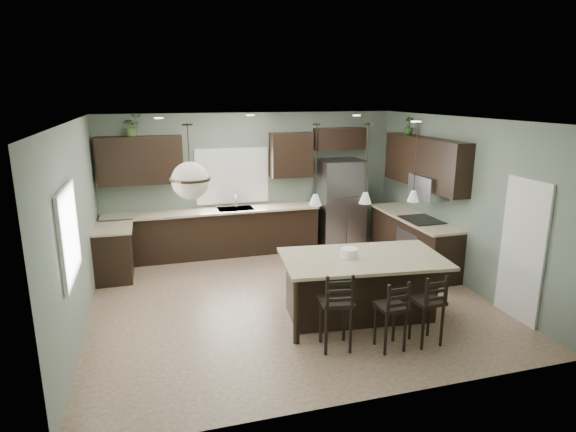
{
  "coord_description": "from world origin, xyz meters",
  "views": [
    {
      "loc": [
        -1.99,
        -6.81,
        3.17
      ],
      "look_at": [
        0.1,
        0.4,
        1.25
      ],
      "focal_mm": 30.0,
      "sensor_mm": 36.0,
      "label": 1
    }
  ],
  "objects_px": {
    "serving_dish": "(349,253)",
    "plant_back_left": "(132,125)",
    "refrigerator": "(340,204)",
    "bar_stool_left": "(336,310)",
    "kitchen_island": "(362,288)",
    "bar_stool_center": "(391,314)",
    "bar_stool_right": "(427,308)"
  },
  "relations": [
    {
      "from": "serving_dish",
      "to": "plant_back_left",
      "type": "height_order",
      "value": "plant_back_left"
    },
    {
      "from": "refrigerator",
      "to": "plant_back_left",
      "type": "height_order",
      "value": "plant_back_left"
    },
    {
      "from": "serving_dish",
      "to": "bar_stool_left",
      "type": "xyz_separation_m",
      "value": [
        -0.48,
        -0.73,
        -0.47
      ]
    },
    {
      "from": "bar_stool_left",
      "to": "kitchen_island",
      "type": "bearing_deg",
      "value": 54.22
    },
    {
      "from": "refrigerator",
      "to": "bar_stool_left",
      "type": "distance_m",
      "value": 4.27
    },
    {
      "from": "refrigerator",
      "to": "bar_stool_center",
      "type": "bearing_deg",
      "value": -103.43
    },
    {
      "from": "kitchen_island",
      "to": "bar_stool_center",
      "type": "xyz_separation_m",
      "value": [
        -0.02,
        -0.91,
        0.01
      ]
    },
    {
      "from": "refrigerator",
      "to": "serving_dish",
      "type": "distance_m",
      "value": 3.4
    },
    {
      "from": "kitchen_island",
      "to": "bar_stool_right",
      "type": "height_order",
      "value": "bar_stool_right"
    },
    {
      "from": "bar_stool_center",
      "to": "bar_stool_right",
      "type": "bearing_deg",
      "value": -2.83
    },
    {
      "from": "bar_stool_right",
      "to": "plant_back_left",
      "type": "height_order",
      "value": "plant_back_left"
    },
    {
      "from": "bar_stool_left",
      "to": "refrigerator",
      "type": "bearing_deg",
      "value": 75.23
    },
    {
      "from": "bar_stool_right",
      "to": "plant_back_left",
      "type": "distance_m",
      "value": 6.04
    },
    {
      "from": "kitchen_island",
      "to": "bar_stool_right",
      "type": "bearing_deg",
      "value": -55.48
    },
    {
      "from": "bar_stool_center",
      "to": "plant_back_left",
      "type": "height_order",
      "value": "plant_back_left"
    },
    {
      "from": "serving_dish",
      "to": "plant_back_left",
      "type": "relative_size",
      "value": 0.6
    },
    {
      "from": "kitchen_island",
      "to": "plant_back_left",
      "type": "distance_m",
      "value": 5.1
    },
    {
      "from": "serving_dish",
      "to": "bar_stool_left",
      "type": "height_order",
      "value": "serving_dish"
    },
    {
      "from": "bar_stool_left",
      "to": "plant_back_left",
      "type": "distance_m",
      "value": 5.24
    },
    {
      "from": "bar_stool_right",
      "to": "bar_stool_center",
      "type": "bearing_deg",
      "value": 176.48
    },
    {
      "from": "bar_stool_center",
      "to": "plant_back_left",
      "type": "xyz_separation_m",
      "value": [
        -3.05,
        4.39,
        2.12
      ]
    },
    {
      "from": "bar_stool_left",
      "to": "plant_back_left",
      "type": "xyz_separation_m",
      "value": [
        -2.39,
        4.19,
        2.07
      ]
    },
    {
      "from": "bar_stool_right",
      "to": "plant_back_left",
      "type": "xyz_separation_m",
      "value": [
        -3.56,
        4.4,
        2.11
      ]
    },
    {
      "from": "bar_stool_left",
      "to": "bar_stool_center",
      "type": "relative_size",
      "value": 1.11
    },
    {
      "from": "refrigerator",
      "to": "bar_stool_center",
      "type": "distance_m",
      "value": 4.26
    },
    {
      "from": "refrigerator",
      "to": "bar_stool_left",
      "type": "xyz_separation_m",
      "value": [
        -1.65,
        -3.92,
        -0.4
      ]
    },
    {
      "from": "kitchen_island",
      "to": "refrigerator",
      "type": "bearing_deg",
      "value": 79.53
    },
    {
      "from": "kitchen_island",
      "to": "plant_back_left",
      "type": "xyz_separation_m",
      "value": [
        -3.07,
        3.48,
        2.14
      ]
    },
    {
      "from": "refrigerator",
      "to": "kitchen_island",
      "type": "distance_m",
      "value": 3.39
    },
    {
      "from": "kitchen_island",
      "to": "bar_stool_left",
      "type": "height_order",
      "value": "bar_stool_left"
    },
    {
      "from": "kitchen_island",
      "to": "bar_stool_left",
      "type": "xyz_separation_m",
      "value": [
        -0.68,
        -0.71,
        0.07
      ]
    },
    {
      "from": "serving_dish",
      "to": "bar_stool_left",
      "type": "relative_size",
      "value": 0.23
    }
  ]
}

